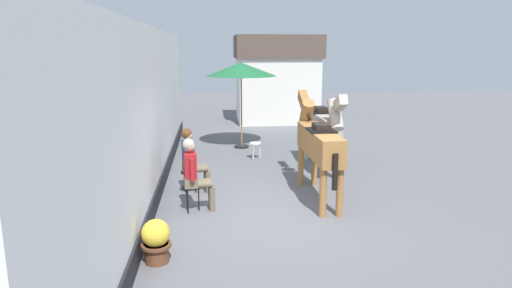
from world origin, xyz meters
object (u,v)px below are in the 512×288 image
at_px(cafe_parasol, 241,70).
at_px(saddled_horse_near, 318,142).
at_px(spare_stool_white, 255,145).
at_px(saddled_horse_far, 323,125).
at_px(flower_planter_near, 156,240).
at_px(seated_visitor_near, 194,171).
at_px(seated_visitor_far, 192,157).

bearing_deg(cafe_parasol, saddled_horse_near, -76.00).
bearing_deg(spare_stool_white, cafe_parasol, 100.34).
height_order(saddled_horse_far, cafe_parasol, cafe_parasol).
bearing_deg(saddled_horse_far, spare_stool_white, 139.45).
distance_m(saddled_horse_far, flower_planter_near, 5.85).
relative_size(seated_visitor_near, flower_planter_near, 2.17).
relative_size(seated_visitor_far, flower_planter_near, 2.17).
relative_size(saddled_horse_near, flower_planter_near, 4.68).
height_order(saddled_horse_far, flower_planter_near, saddled_horse_far).
relative_size(seated_visitor_near, cafe_parasol, 0.54).
height_order(saddled_horse_near, spare_stool_white, saddled_horse_near).
bearing_deg(seated_visitor_near, spare_stool_white, 68.47).
bearing_deg(seated_visitor_far, seated_visitor_near, -85.38).
xyz_separation_m(cafe_parasol, spare_stool_white, (0.27, -1.50, -1.96)).
bearing_deg(seated_visitor_far, saddled_horse_near, -11.13).
relative_size(seated_visitor_far, saddled_horse_near, 0.46).
relative_size(saddled_horse_far, spare_stool_white, 6.51).
xyz_separation_m(seated_visitor_far, saddled_horse_far, (3.14, 1.50, 0.38)).
bearing_deg(saddled_horse_far, seated_visitor_far, -154.45).
height_order(saddled_horse_near, saddled_horse_far, same).
height_order(seated_visitor_near, saddled_horse_far, saddled_horse_far).
relative_size(flower_planter_near, cafe_parasol, 0.25).
distance_m(seated_visitor_far, saddled_horse_near, 2.62).
bearing_deg(spare_stool_white, flower_planter_near, -108.77).
bearing_deg(spare_stool_white, seated_visitor_far, -119.83).
height_order(seated_visitor_near, saddled_horse_near, saddled_horse_near).
relative_size(seated_visitor_near, seated_visitor_far, 1.00).
xyz_separation_m(saddled_horse_near, saddled_horse_far, (0.61, 2.00, 0.00)).
relative_size(seated_visitor_near, saddled_horse_near, 0.46).
xyz_separation_m(seated_visitor_near, spare_stool_white, (1.53, 3.87, -0.38)).
height_order(seated_visitor_near, flower_planter_near, seated_visitor_near).
bearing_deg(saddled_horse_near, spare_stool_white, 105.62).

